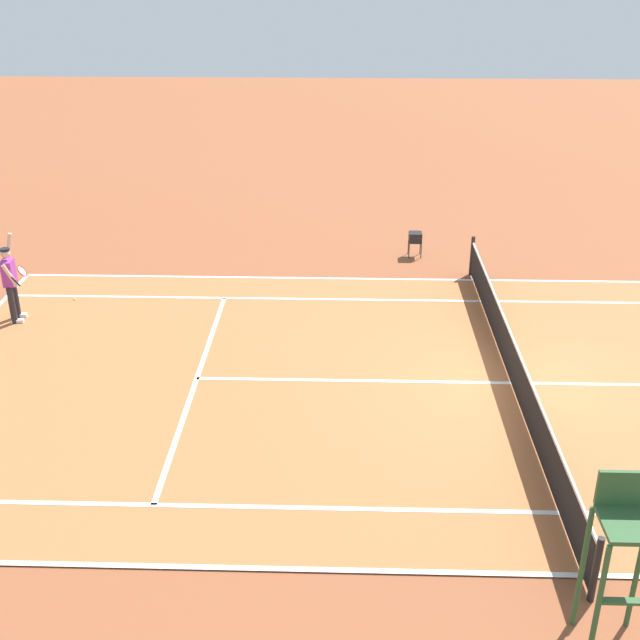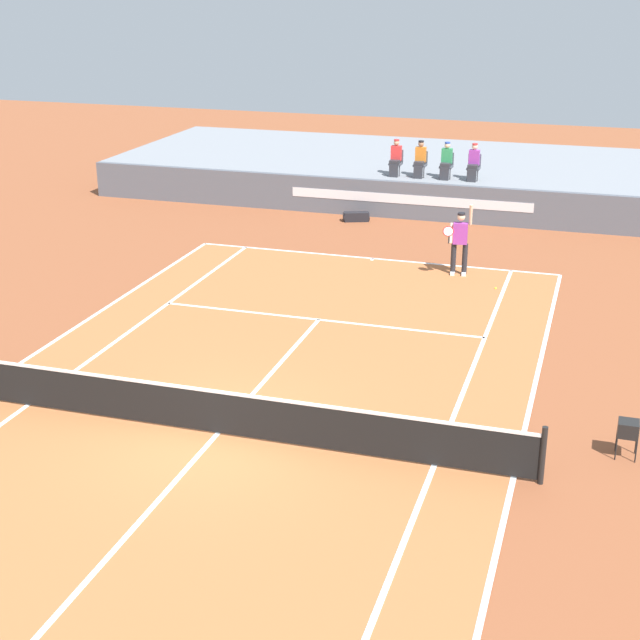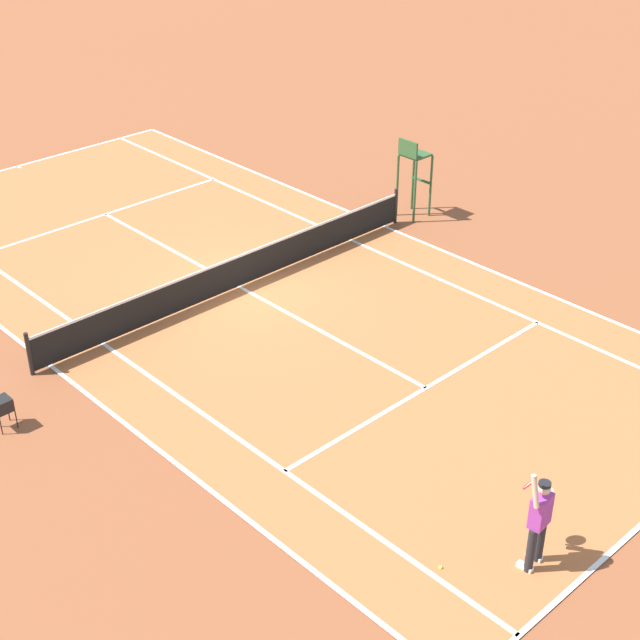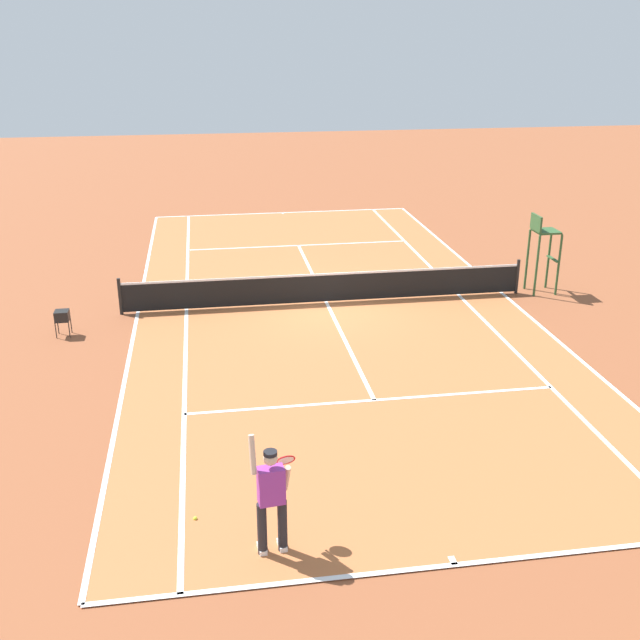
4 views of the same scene
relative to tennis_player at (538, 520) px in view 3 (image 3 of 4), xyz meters
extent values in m
plane|color=brown|center=(-2.69, -11.12, -0.99)|extent=(80.00, 80.00, 0.00)
cube|color=#B76638|center=(-2.69, -11.12, -0.98)|extent=(10.98, 23.78, 0.02)
cube|color=white|center=(-2.69, -23.01, -0.97)|extent=(10.98, 0.10, 0.01)
cube|color=white|center=(-8.18, -11.12, -0.97)|extent=(0.10, 23.78, 0.01)
cube|color=white|center=(2.80, -11.12, -0.97)|extent=(0.10, 23.78, 0.01)
cube|color=white|center=(-6.80, -11.12, -0.97)|extent=(0.10, 23.78, 0.01)
cube|color=white|center=(1.42, -11.12, -0.97)|extent=(0.10, 23.78, 0.01)
cube|color=white|center=(-2.69, -4.72, -0.97)|extent=(8.22, 0.10, 0.01)
cube|color=white|center=(-2.69, -17.52, -0.97)|extent=(8.22, 0.10, 0.01)
cube|color=white|center=(-2.69, -11.12, -0.97)|extent=(0.10, 12.80, 0.01)
cube|color=white|center=(-2.69, -22.91, -0.97)|extent=(0.10, 0.20, 0.01)
cylinder|color=black|center=(-8.63, -11.12, -0.46)|extent=(0.10, 0.10, 1.07)
cylinder|color=black|center=(3.25, -11.12, -0.46)|extent=(0.10, 0.10, 1.07)
cube|color=black|center=(-2.69, -11.12, -0.51)|extent=(11.78, 0.02, 0.84)
cube|color=white|center=(-2.69, -11.12, -0.09)|extent=(11.78, 0.03, 0.06)
cylinder|color=#232328|center=(0.16, 0.04, -0.53)|extent=(0.15, 0.15, 0.92)
cylinder|color=#232328|center=(-0.15, 0.00, -0.53)|extent=(0.15, 0.15, 0.92)
cube|color=white|center=(0.17, -0.02, -0.94)|extent=(0.15, 0.29, 0.10)
cube|color=white|center=(-0.15, -0.06, -0.94)|extent=(0.15, 0.29, 0.10)
cube|color=purple|center=(0.01, 0.02, 0.23)|extent=(0.42, 0.28, 0.60)
sphere|color=beige|center=(0.01, 0.02, 0.70)|extent=(0.22, 0.22, 0.22)
cylinder|color=black|center=(0.01, 0.02, 0.79)|extent=(0.21, 0.21, 0.06)
cylinder|color=beige|center=(0.27, 0.02, 0.79)|extent=(0.11, 0.22, 0.61)
cylinder|color=beige|center=(-0.24, -0.11, 0.25)|extent=(0.13, 0.33, 0.56)
cylinder|color=black|center=(-0.27, -0.24, 0.12)|extent=(0.06, 0.19, 0.25)
torus|color=red|center=(-0.27, -0.41, 0.38)|extent=(0.32, 0.23, 0.26)
cylinder|color=silver|center=(-0.27, -0.41, 0.38)|extent=(0.29, 0.19, 0.22)
sphere|color=#D1E533|center=(1.20, -1.00, -0.96)|extent=(0.07, 0.07, 0.07)
cylinder|color=#2D562D|center=(-9.76, -11.47, -0.04)|extent=(0.07, 0.07, 1.90)
cylinder|color=#2D562D|center=(-9.76, -10.77, -0.04)|extent=(0.07, 0.07, 1.90)
cylinder|color=#2D562D|center=(-9.06, -11.47, -0.04)|extent=(0.07, 0.07, 1.90)
cylinder|color=#2D562D|center=(-9.06, -10.77, -0.04)|extent=(0.07, 0.07, 1.90)
cube|color=#2D562D|center=(-9.41, -11.12, 0.94)|extent=(0.70, 0.70, 0.06)
cube|color=#2D562D|center=(-9.06, -11.12, 1.21)|extent=(0.06, 0.70, 0.48)
cube|color=#2D562D|center=(-9.73, -11.12, 0.05)|extent=(0.10, 0.70, 0.04)
cube|color=black|center=(4.62, -9.71, -0.43)|extent=(0.36, 0.36, 0.28)
cylinder|color=black|center=(4.45, -9.88, -0.78)|extent=(0.02, 0.02, 0.42)
cylinder|color=black|center=(4.45, -9.54, -0.78)|extent=(0.02, 0.02, 0.42)
cylinder|color=black|center=(4.79, -9.54, -0.78)|extent=(0.02, 0.02, 0.42)
ellipsoid|color=#D1E533|center=(4.62, -9.71, -0.35)|extent=(0.30, 0.30, 0.12)
camera|label=1|loc=(-17.12, -7.68, 7.18)|focal=45.53mm
camera|label=2|loc=(3.81, -25.56, 7.21)|focal=52.74mm
camera|label=3|loc=(10.72, 6.11, 10.70)|focal=53.29mm
camera|label=4|loc=(0.78, 9.60, 6.60)|focal=42.15mm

